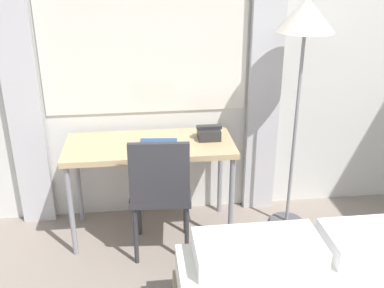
# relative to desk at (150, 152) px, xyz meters

# --- Properties ---
(wall_back_with_window) EXTENTS (5.50, 0.13, 2.70)m
(wall_back_with_window) POSITION_rel_desk_xyz_m (0.36, 0.34, 0.70)
(wall_back_with_window) COLOR silver
(wall_back_with_window) RESTS_ON ground_plane
(desk) EXTENTS (1.18, 0.52, 0.72)m
(desk) POSITION_rel_desk_xyz_m (0.00, 0.00, 0.00)
(desk) COLOR tan
(desk) RESTS_ON ground_plane
(desk_chair) EXTENTS (0.43, 0.43, 0.89)m
(desk_chair) POSITION_rel_desk_xyz_m (0.05, -0.28, -0.14)
(desk_chair) COLOR #333338
(desk_chair) RESTS_ON ground_plane
(standing_lamp) EXTENTS (0.39, 0.39, 1.69)m
(standing_lamp) POSITION_rel_desk_xyz_m (1.03, -0.03, 0.82)
(standing_lamp) COLOR #4C4C51
(standing_lamp) RESTS_ON ground_plane
(telephone) EXTENTS (0.18, 0.14, 0.10)m
(telephone) POSITION_rel_desk_xyz_m (0.42, 0.03, 0.11)
(telephone) COLOR #2D2D2D
(telephone) RESTS_ON desk
(book) EXTENTS (0.27, 0.20, 0.02)m
(book) POSITION_rel_desk_xyz_m (0.06, -0.06, 0.08)
(book) COLOR navy
(book) RESTS_ON desk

